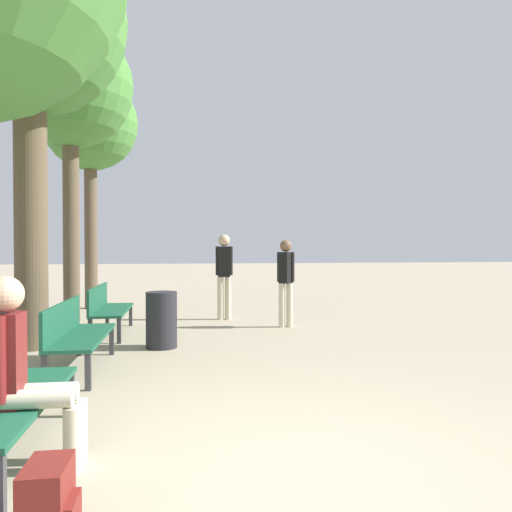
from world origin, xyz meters
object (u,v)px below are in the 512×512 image
object	(u,v)px
tree_row_3	(90,127)
pedestrian_mid	(224,271)
bench_row_2	(107,306)
pedestrian_near	(286,277)
person_seated	(24,368)
tree_row_2	(70,89)
backpack	(48,507)
trash_bin	(161,320)
bench_row_1	(75,331)
tree_row_1	(29,25)

from	to	relation	value
tree_row_3	pedestrian_mid	size ratio (longest dim) A/B	3.20
bench_row_2	pedestrian_near	xyz separation A→B (m)	(3.15, 0.31, 0.44)
tree_row_3	person_seated	distance (m)	9.67
tree_row_2	pedestrian_mid	world-z (taller)	tree_row_2
tree_row_2	backpack	world-z (taller)	tree_row_2
tree_row_3	pedestrian_near	world-z (taller)	tree_row_3
pedestrian_mid	trash_bin	distance (m)	2.99
bench_row_1	tree_row_3	bearing A→B (deg)	98.23
tree_row_1	backpack	bearing A→B (deg)	-73.31
person_seated	tree_row_1	bearing A→B (deg)	105.32
tree_row_3	trash_bin	bearing A→B (deg)	-69.41
backpack	pedestrian_near	world-z (taller)	pedestrian_near
tree_row_2	person_seated	world-z (taller)	tree_row_2
bench_row_1	tree_row_2	world-z (taller)	tree_row_2
bench_row_1	pedestrian_mid	xyz separation A→B (m)	(2.11, 3.94, 0.51)
tree_row_2	pedestrian_near	world-z (taller)	tree_row_2
trash_bin	bench_row_1	bearing A→B (deg)	-127.95
tree_row_2	trash_bin	bearing A→B (deg)	-56.64
bench_row_2	person_seated	xyz separation A→B (m)	(0.24, -5.20, 0.20)
tree_row_2	bench_row_2	bearing A→B (deg)	-60.01
backpack	bench_row_1	bearing A→B (deg)	99.72
tree_row_2	trash_bin	world-z (taller)	tree_row_2
tree_row_2	pedestrian_mid	xyz separation A→B (m)	(3.00, -0.12, -3.58)
tree_row_2	pedestrian_near	distance (m)	5.59
bench_row_1	pedestrian_mid	size ratio (longest dim) A/B	1.05
backpack	pedestrian_near	bearing A→B (deg)	68.51
bench_row_1	tree_row_1	world-z (taller)	tree_row_1
pedestrian_near	tree_row_1	bearing A→B (deg)	-161.16
backpack	trash_bin	world-z (taller)	trash_bin
bench_row_2	tree_row_1	xyz separation A→B (m)	(-0.90, -1.07, 4.19)
backpack	trash_bin	distance (m)	4.87
tree_row_1	pedestrian_near	distance (m)	5.68
trash_bin	tree_row_3	bearing A→B (deg)	110.59
bench_row_1	person_seated	size ratio (longest dim) A/B	1.40
pedestrian_near	backpack	bearing A→B (deg)	-111.49
bench_row_1	backpack	xyz separation A→B (m)	(0.62, -3.62, -0.27)
pedestrian_near	pedestrian_mid	distance (m)	1.53
bench_row_2	tree_row_2	size ratio (longest dim) A/B	0.31
bench_row_1	bench_row_2	bearing A→B (deg)	90.00
bench_row_2	tree_row_3	bearing A→B (deg)	103.69
tree_row_2	pedestrian_near	xyz separation A→B (m)	(4.05, -1.24, -3.65)
tree_row_1	tree_row_3	size ratio (longest dim) A/B	1.11
backpack	trash_bin	size ratio (longest dim) A/B	0.51
tree_row_2	pedestrian_mid	distance (m)	4.67
tree_row_2	trash_bin	size ratio (longest dim) A/B	7.12
backpack	pedestrian_mid	size ratio (longest dim) A/B	0.24
bench_row_2	pedestrian_near	bearing A→B (deg)	5.58
tree_row_2	trash_bin	xyz separation A→B (m)	(1.86, -2.83, -4.16)
bench_row_1	person_seated	xyz separation A→B (m)	(0.24, -2.69, 0.20)
bench_row_1	trash_bin	size ratio (longest dim) A/B	2.20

